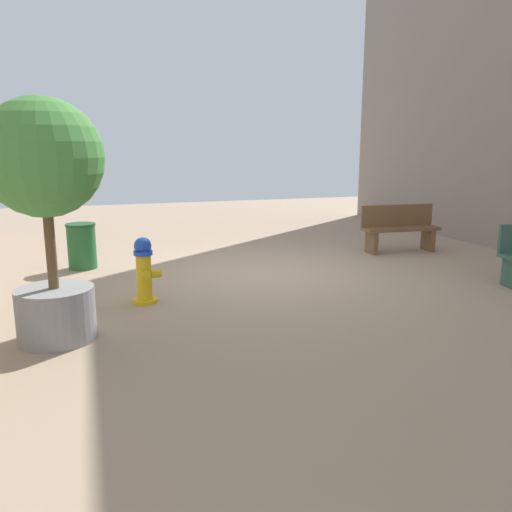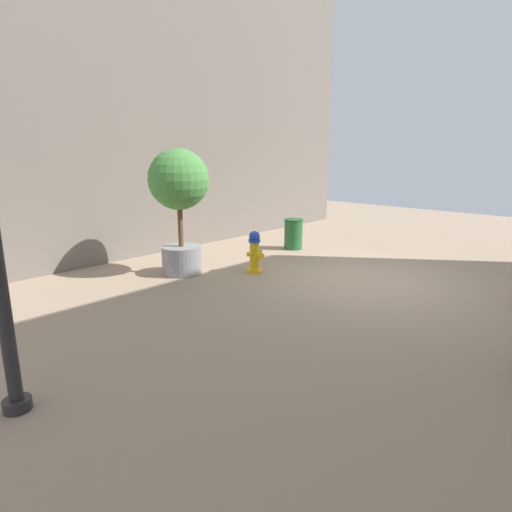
{
  "view_description": "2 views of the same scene",
  "coord_description": "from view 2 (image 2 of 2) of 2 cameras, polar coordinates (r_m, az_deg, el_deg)",
  "views": [
    {
      "loc": [
        2.87,
        7.98,
        2.11
      ],
      "look_at": [
        0.98,
        2.28,
        0.83
      ],
      "focal_mm": 35.86,
      "sensor_mm": 36.0,
      "label": 1
    },
    {
      "loc": [
        -4.01,
        7.69,
        2.59
      ],
      "look_at": [
        1.07,
        2.21,
        0.76
      ],
      "focal_mm": 30.45,
      "sensor_mm": 36.0,
      "label": 2
    }
  ],
  "objects": [
    {
      "name": "planter_tree",
      "position": [
        9.19,
        -10.06,
        7.99
      ],
      "size": [
        1.25,
        1.25,
        2.63
      ],
      "color": "gray",
      "rests_on": "ground_plane"
    },
    {
      "name": "building_facade_right",
      "position": [
        10.96,
        -21.08,
        21.88
      ],
      "size": [
        0.7,
        18.0,
        8.6
      ],
      "primitive_type": "cube",
      "color": "slate",
      "rests_on": "ground_plane"
    },
    {
      "name": "trash_bin",
      "position": [
        11.66,
        4.93,
        2.9
      ],
      "size": [
        0.51,
        0.51,
        0.8
      ],
      "color": "#266633",
      "rests_on": "ground_plane"
    },
    {
      "name": "fire_hydrant",
      "position": [
        9.33,
        -0.18,
        0.57
      ],
      "size": [
        0.41,
        0.43,
        0.91
      ],
      "color": "gold",
      "rests_on": "ground_plane"
    },
    {
      "name": "ground_plane",
      "position": [
        9.05,
        14.64,
        -3.31
      ],
      "size": [
        23.4,
        23.4,
        0.0
      ],
      "primitive_type": "plane",
      "color": "tan"
    }
  ]
}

